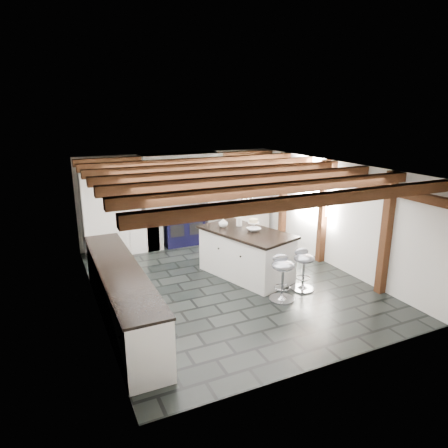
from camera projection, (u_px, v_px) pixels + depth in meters
name	position (u px, v px, depth m)	size (l,w,h in m)	color
ground	(228.00, 282.00, 7.97)	(6.00, 6.00, 0.00)	black
room_shell	(175.00, 218.00, 8.67)	(6.00, 6.03, 6.00)	white
range_cooker	(183.00, 226.00, 10.18)	(1.00, 0.63, 0.99)	black
kitchen_island	(246.00, 253.00, 8.18)	(1.57, 2.18, 1.29)	white
bar_stool_near	(304.00, 265.00, 7.53)	(0.49, 0.49, 0.82)	silver
bar_stool_far	(283.00, 272.00, 7.11)	(0.54, 0.54, 0.85)	silver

